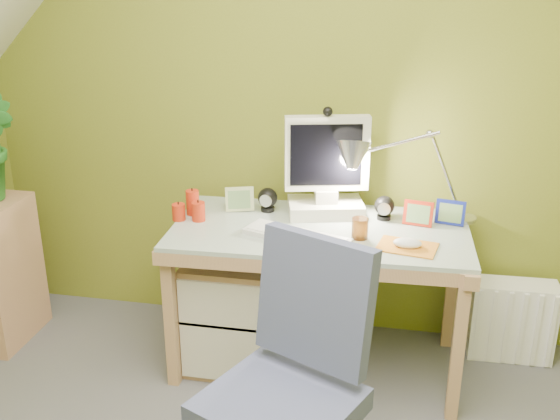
% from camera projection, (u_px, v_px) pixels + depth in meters
% --- Properties ---
extents(wall_back, '(3.20, 0.01, 2.40)m').
position_uv_depth(wall_back, '(305.00, 96.00, 3.07)').
color(wall_back, olive).
rests_on(wall_back, floor).
extents(desk, '(1.32, 0.69, 0.70)m').
position_uv_depth(desk, '(318.00, 298.00, 3.00)').
color(desk, tan).
rests_on(desk, floor).
extents(monitor, '(0.46, 0.33, 0.56)m').
position_uv_depth(monitor, '(327.00, 155.00, 2.94)').
color(monitor, silver).
rests_on(monitor, desk).
extents(speaker_left, '(0.10, 0.10, 0.11)m').
position_uv_depth(speaker_left, '(268.00, 200.00, 3.05)').
color(speaker_left, black).
rests_on(speaker_left, desk).
extents(speaker_right, '(0.09, 0.09, 0.11)m').
position_uv_depth(speaker_right, '(384.00, 208.00, 2.95)').
color(speaker_right, black).
rests_on(speaker_right, desk).
extents(keyboard, '(0.48, 0.29, 0.02)m').
position_uv_depth(keyboard, '(297.00, 236.00, 2.76)').
color(keyboard, silver).
rests_on(keyboard, desk).
extents(mousepad, '(0.26, 0.21, 0.01)m').
position_uv_depth(mousepad, '(407.00, 247.00, 2.68)').
color(mousepad, orange).
rests_on(mousepad, desk).
extents(mouse, '(0.12, 0.08, 0.04)m').
position_uv_depth(mouse, '(407.00, 243.00, 2.67)').
color(mouse, silver).
rests_on(mouse, mousepad).
extents(amber_tumbler, '(0.08, 0.08, 0.09)m').
position_uv_depth(amber_tumbler, '(360.00, 228.00, 2.75)').
color(amber_tumbler, brown).
rests_on(amber_tumbler, desk).
extents(candle_cluster, '(0.16, 0.14, 0.12)m').
position_uv_depth(candle_cluster, '(190.00, 205.00, 2.97)').
color(candle_cluster, red).
rests_on(candle_cluster, desk).
extents(photo_frame_red, '(0.13, 0.04, 0.11)m').
position_uv_depth(photo_frame_red, '(418.00, 213.00, 2.89)').
color(photo_frame_red, red).
rests_on(photo_frame_red, desk).
extents(photo_frame_blue, '(0.13, 0.04, 0.11)m').
position_uv_depth(photo_frame_blue, '(450.00, 212.00, 2.90)').
color(photo_frame_blue, '#152295').
rests_on(photo_frame_blue, desk).
extents(photo_frame_green, '(0.13, 0.06, 0.11)m').
position_uv_depth(photo_frame_green, '(240.00, 199.00, 3.06)').
color(photo_frame_green, '#C2CF8E').
rests_on(photo_frame_green, desk).
extents(desk_lamp, '(0.61, 0.34, 0.62)m').
position_uv_depth(desk_lamp, '(430.00, 155.00, 2.85)').
color(desk_lamp, silver).
rests_on(desk_lamp, desk).
extents(task_chair, '(0.68, 0.68, 0.92)m').
position_uv_depth(task_chair, '(279.00, 404.00, 2.10)').
color(task_chair, '#43496E').
rests_on(task_chair, floor).
extents(radiator, '(0.39, 0.17, 0.39)m').
position_uv_depth(radiator, '(512.00, 320.00, 3.12)').
color(radiator, white).
rests_on(radiator, floor).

